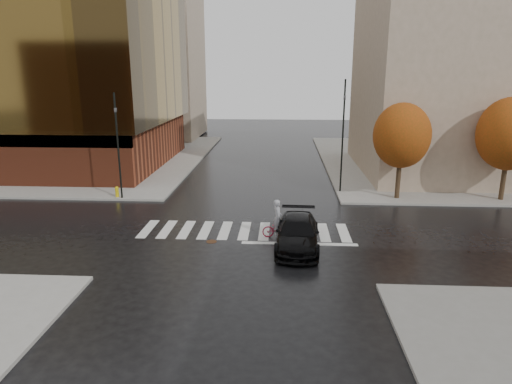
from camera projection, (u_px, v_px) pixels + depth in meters
ground at (244, 234)px, 25.02m from camera, size 120.00×120.00×0.00m
sidewalk_nw at (56, 157)px, 46.43m from camera, size 30.00×30.00×0.15m
sidewalk_ne at (478, 162)px, 44.07m from camera, size 30.00×30.00×0.15m
crosswalk at (245, 231)px, 25.50m from camera, size 12.00×3.00×0.01m
office_glass at (19, 75)px, 41.45m from camera, size 27.00×19.00×16.00m
building_ne_tan at (463, 64)px, 38.08m from camera, size 16.00×16.00×18.00m
building_nw_far at (144, 58)px, 58.96m from camera, size 14.00×12.00×20.00m
tree_ne_a at (402, 136)px, 30.43m from camera, size 3.80×3.80×6.50m
tree_ne_b at (510, 134)px, 30.00m from camera, size 4.20×4.20×6.89m
sedan at (297, 233)px, 22.92m from camera, size 2.37×5.35×1.53m
cyclist at (279, 224)px, 24.37m from camera, size 1.88×0.80×2.08m
traffic_light_nw at (118, 140)px, 30.51m from camera, size 0.21×0.18×7.13m
traffic_light_ne at (343, 128)px, 32.11m from camera, size 0.20×0.23×7.96m
fire_hydrant at (117, 191)px, 31.67m from camera, size 0.26×0.26×0.74m
manhole at (211, 242)px, 23.88m from camera, size 0.72×0.72×0.01m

